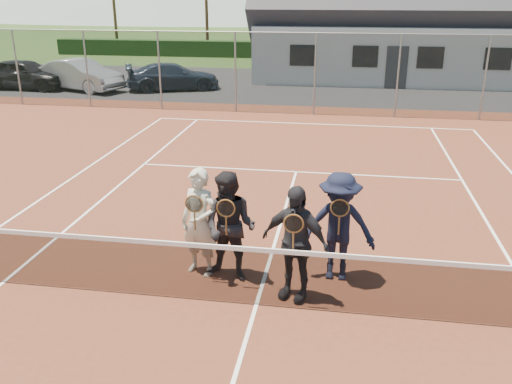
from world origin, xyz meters
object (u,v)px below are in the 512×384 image
car_b (80,75)px  tennis_net (257,274)px  car_c (173,77)px  player_c (295,243)px  player_a (200,222)px  player_d (339,227)px  clubhouse (405,0)px  car_a (25,74)px  player_b (230,227)px

car_b → tennis_net: size_ratio=0.37×
tennis_net → car_b: bearing=123.1°
car_c → player_c: bearing=-179.1°
car_c → player_a: player_a is taller
tennis_net → player_d: size_ratio=6.49×
car_c → player_d: (8.07, -16.98, 0.29)m
clubhouse → player_c: (-3.48, -23.67, -3.07)m
player_a → clubhouse: bearing=77.7°
car_b → tennis_net: (11.17, -17.15, -0.18)m
car_c → player_a: 18.14m
tennis_net → player_c: size_ratio=6.49×
player_a → player_c: 1.66m
tennis_net → car_a: bearing=129.2°
player_c → player_d: bearing=47.7°
player_b → player_c: size_ratio=1.00×
car_b → clubhouse: size_ratio=0.28×
tennis_net → player_a: bearing=141.9°
car_b → player_d: 20.30m
car_a → clubhouse: size_ratio=0.27×
car_b → car_c: 4.33m
player_c → car_a: bearing=130.8°
clubhouse → player_b: bearing=-101.1°
car_b → tennis_net: bearing=-126.7°
clubhouse → car_b: bearing=-155.7°
car_c → player_a: (5.86, -17.17, 0.30)m
car_a → player_c: 22.13m
car_b → player_c: bearing=-125.0°
clubhouse → player_c: clubhouse is taller
car_c → player_d: player_d is taller
car_a → car_c: size_ratio=0.97×
player_b → car_b: bearing=122.9°
car_a → clubhouse: (17.95, 6.92, 3.27)m
player_c → player_d: same height
car_a → car_b: 2.78m
player_a → player_d: size_ratio=1.00×
car_c → player_a: bearing=176.9°
player_b → tennis_net: bearing=-53.6°
car_c → player_b: size_ratio=2.40×
clubhouse → player_d: size_ratio=8.67×
car_c → clubhouse: size_ratio=0.28×
car_c → tennis_net: 19.29m
car_a → tennis_net: (13.95, -17.08, -0.18)m
car_a → player_d: player_d is taller
car_b → player_b: 19.56m
player_a → player_b: bearing=-10.6°
player_a → car_b: bearing=121.8°
player_d → player_a: bearing=-175.1°
clubhouse → player_a: 23.91m
player_c → player_d: 0.94m
car_b → player_c: (11.69, -16.82, 0.21)m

